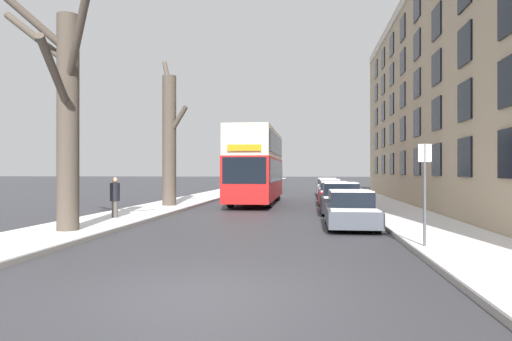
# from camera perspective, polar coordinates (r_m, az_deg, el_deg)

# --- Properties ---
(ground_plane) EXTENTS (320.00, 320.00, 0.00)m
(ground_plane) POSITION_cam_1_polar(r_m,az_deg,el_deg) (7.73, -7.90, -15.14)
(ground_plane) COLOR #38383D
(sidewalk_left) EXTENTS (3.01, 130.00, 0.16)m
(sidewalk_left) POSITION_cam_1_polar(r_m,az_deg,el_deg) (60.76, -0.64, -1.90)
(sidewalk_left) COLOR gray
(sidewalk_left) RESTS_ON ground
(sidewalk_right) EXTENTS (3.01, 130.00, 0.16)m
(sidewalk_right) POSITION_cam_1_polar(r_m,az_deg,el_deg) (60.39, 10.57, -1.91)
(sidewalk_right) COLOR gray
(sidewalk_right) RESTS_ON ground
(terrace_facade_right) EXTENTS (9.10, 37.28, 12.52)m
(terrace_facade_right) POSITION_cam_1_polar(r_m,az_deg,el_deg) (26.64, 29.13, 9.12)
(terrace_facade_right) COLOR tan
(terrace_facade_right) RESTS_ON ground
(bare_tree_left_0) EXTENTS (4.29, 3.41, 7.59)m
(bare_tree_left_0) POSITION_cam_1_polar(r_m,az_deg,el_deg) (15.49, -22.79, 6.87)
(bare_tree_left_0) COLOR #4C4238
(bare_tree_left_0) RESTS_ON ground
(bare_tree_left_1) EXTENTS (2.14, 2.41, 8.35)m
(bare_tree_left_1) POSITION_cam_1_polar(r_m,az_deg,el_deg) (25.25, -10.78, 4.14)
(bare_tree_left_1) COLOR #4C4238
(bare_tree_left_1) RESTS_ON ground
(double_decker_bus) EXTENTS (2.50, 11.04, 4.46)m
(double_decker_bus) POSITION_cam_1_polar(r_m,az_deg,el_deg) (28.21, 0.11, 0.94)
(double_decker_bus) COLOR red
(double_decker_bus) RESTS_ON ground
(parked_car_0) EXTENTS (1.72, 4.01, 1.33)m
(parked_car_0) POSITION_cam_1_polar(r_m,az_deg,el_deg) (16.53, 11.76, -4.91)
(parked_car_0) COLOR #474C56
(parked_car_0) RESTS_ON ground
(parked_car_1) EXTENTS (1.86, 4.22, 1.48)m
(parked_car_1) POSITION_cam_1_polar(r_m,az_deg,el_deg) (21.95, 10.52, -3.56)
(parked_car_1) COLOR black
(parked_car_1) RESTS_ON ground
(parked_car_2) EXTENTS (1.83, 4.42, 1.40)m
(parked_car_2) POSITION_cam_1_polar(r_m,az_deg,el_deg) (27.62, 9.74, -2.90)
(parked_car_2) COLOR maroon
(parked_car_2) RESTS_ON ground
(parked_car_3) EXTENTS (1.68, 4.59, 1.43)m
(parked_car_3) POSITION_cam_1_polar(r_m,az_deg,el_deg) (33.74, 9.19, -2.37)
(parked_car_3) COLOR #9EA3AD
(parked_car_3) RESTS_ON ground
(parked_car_4) EXTENTS (1.73, 4.02, 1.44)m
(parked_car_4) POSITION_cam_1_polar(r_m,az_deg,el_deg) (39.09, 8.86, -2.06)
(parked_car_4) COLOR slate
(parked_car_4) RESTS_ON ground
(oncoming_van) EXTENTS (1.96, 5.17, 2.21)m
(oncoming_van) POSITION_cam_1_polar(r_m,az_deg,el_deg) (47.33, 1.96, -1.06)
(oncoming_van) COLOR #9EA3AD
(oncoming_van) RESTS_ON ground
(pedestrian_left_sidewalk) EXTENTS (0.38, 0.38, 1.76)m
(pedestrian_left_sidewalk) POSITION_cam_1_polar(r_m,az_deg,el_deg) (19.09, -17.23, -3.21)
(pedestrian_left_sidewalk) COLOR #4C4742
(pedestrian_left_sidewalk) RESTS_ON ground
(street_sign_post) EXTENTS (0.32, 0.07, 2.71)m
(street_sign_post) POSITION_cam_1_polar(r_m,az_deg,el_deg) (12.00, 20.34, -2.28)
(street_sign_post) COLOR #4C4F54
(street_sign_post) RESTS_ON ground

